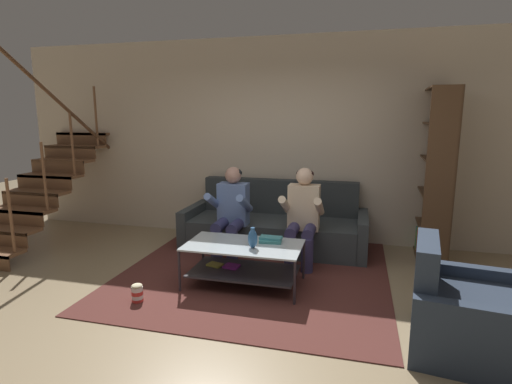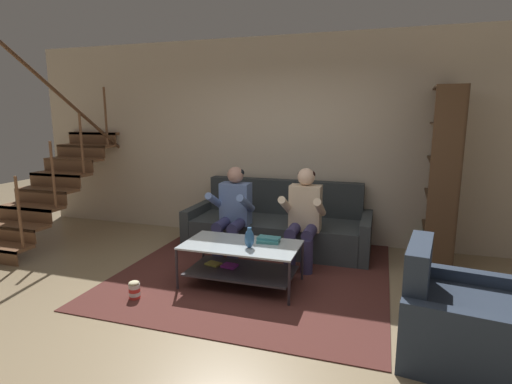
{
  "view_description": "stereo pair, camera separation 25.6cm",
  "coord_description": "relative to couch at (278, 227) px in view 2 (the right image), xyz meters",
  "views": [
    {
      "loc": [
        1.07,
        -3.3,
        1.81
      ],
      "look_at": [
        -0.06,
        1.09,
        0.93
      ],
      "focal_mm": 28.0,
      "sensor_mm": 36.0,
      "label": 1
    },
    {
      "loc": [
        1.32,
        -3.23,
        1.81
      ],
      "look_at": [
        -0.06,
        1.09,
        0.93
      ],
      "focal_mm": 28.0,
      "sensor_mm": 36.0,
      "label": 2
    }
  ],
  "objects": [
    {
      "name": "book_stack",
      "position": [
        0.2,
        -1.21,
        0.2
      ],
      "size": [
        0.25,
        0.18,
        0.06
      ],
      "color": "teal",
      "rests_on": "coffee_table"
    },
    {
      "name": "staircase_run",
      "position": [
        -3.25,
        -0.42,
        0.7
      ],
      "size": [
        0.92,
        2.6,
        2.65
      ],
      "color": "brown",
      "rests_on": "ground"
    },
    {
      "name": "couch",
      "position": [
        0.0,
        0.0,
        0.0
      ],
      "size": [
        2.48,
        0.93,
        0.9
      ],
      "color": "#353C3F",
      "rests_on": "ground"
    },
    {
      "name": "person_seated_right",
      "position": [
        0.46,
        -0.56,
        0.35
      ],
      "size": [
        0.5,
        0.58,
        1.18
      ],
      "color": "#38335C",
      "rests_on": "ground"
    },
    {
      "name": "back_partition",
      "position": [
        0.0,
        0.52,
        1.16
      ],
      "size": [
        8.4,
        0.12,
        2.9
      ],
      "primitive_type": "cube",
      "color": "beige",
      "rests_on": "ground"
    },
    {
      "name": "area_rug",
      "position": [
        -0.03,
        -0.81,
        -0.28
      ],
      "size": [
        3.0,
        3.3,
        0.01
      ],
      "color": "#552924",
      "rests_on": "ground"
    },
    {
      "name": "coffee_table",
      "position": [
        -0.06,
        -1.36,
        0.02
      ],
      "size": [
        1.23,
        0.67,
        0.46
      ],
      "color": "silver",
      "rests_on": "ground"
    },
    {
      "name": "popcorn_tub",
      "position": [
        -0.96,
        -2.0,
        -0.19
      ],
      "size": [
        0.11,
        0.11,
        0.19
      ],
      "color": "red",
      "rests_on": "ground"
    },
    {
      "name": "bookshelf",
      "position": [
        2.06,
        0.13,
        0.5
      ],
      "size": [
        0.37,
        0.94,
        2.14
      ],
      "color": "brown",
      "rests_on": "ground"
    },
    {
      "name": "armchair",
      "position": [
        1.96,
        -2.08,
        -0.0
      ],
      "size": [
        1.02,
        1.03,
        0.86
      ],
      "color": "#2C374A",
      "rests_on": "ground"
    },
    {
      "name": "vase",
      "position": [
        0.07,
        -1.45,
        0.28
      ],
      "size": [
        0.1,
        0.1,
        0.22
      ],
      "color": "#285587",
      "rests_on": "coffee_table"
    },
    {
      "name": "person_seated_left",
      "position": [
        -0.46,
        -0.56,
        0.34
      ],
      "size": [
        0.5,
        0.58,
        1.16
      ],
      "color": "navy",
      "rests_on": "ground"
    },
    {
      "name": "ground",
      "position": [
        0.0,
        -1.94,
        -0.29
      ],
      "size": [
        16.8,
        16.8,
        0.0
      ],
      "primitive_type": "plane",
      "color": "#968160"
    }
  ]
}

